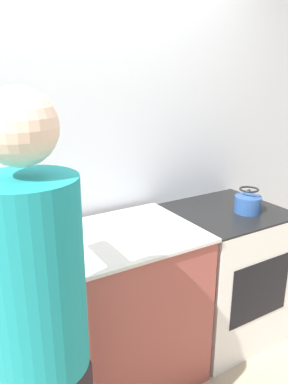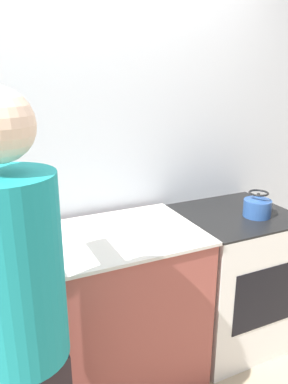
% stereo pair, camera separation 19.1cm
% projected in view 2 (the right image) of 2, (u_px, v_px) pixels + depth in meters
% --- Properties ---
extents(wall_back, '(8.00, 0.05, 2.60)m').
position_uv_depth(wall_back, '(82.00, 154.00, 2.24)').
color(wall_back, silver).
rests_on(wall_back, ground_plane).
extents(counter, '(1.74, 0.66, 0.93)m').
position_uv_depth(counter, '(46.00, 327.00, 2.00)').
color(counter, '#9E4C42').
rests_on(counter, ground_plane).
extents(oven, '(0.68, 0.66, 0.92)m').
position_uv_depth(oven, '(231.00, 277.00, 2.50)').
color(oven, silver).
rests_on(oven, ground_plane).
extents(person, '(0.37, 0.61, 1.73)m').
position_uv_depth(person, '(20.00, 317.00, 1.31)').
color(person, '#291F23').
rests_on(person, ground_plane).
extents(cutting_board, '(0.38, 0.25, 0.02)m').
position_uv_depth(cutting_board, '(2.00, 259.00, 1.74)').
color(cutting_board, '#A87A4C').
rests_on(cutting_board, counter).
extents(knife, '(0.23, 0.10, 0.01)m').
position_uv_depth(knife, '(6.00, 258.00, 1.72)').
color(knife, silver).
rests_on(knife, cutting_board).
extents(kettle, '(0.17, 0.17, 0.16)m').
position_uv_depth(kettle, '(257.00, 206.00, 2.29)').
color(kettle, '#284C8C').
rests_on(kettle, oven).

